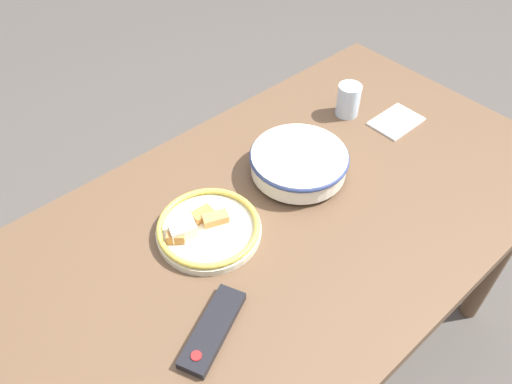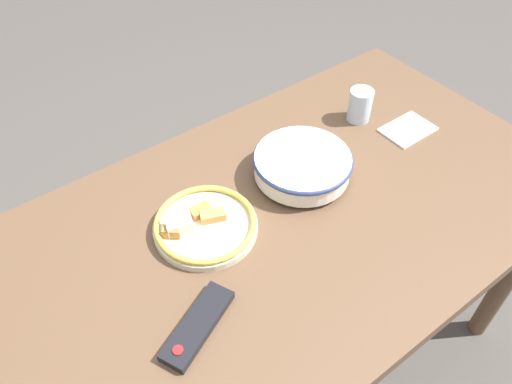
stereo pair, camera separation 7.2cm
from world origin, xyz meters
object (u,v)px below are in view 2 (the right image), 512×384
object	(u,v)px
noodle_bowl	(302,165)
drinking_glass	(360,105)
food_plate	(204,225)
tv_remote	(198,325)

from	to	relation	value
noodle_bowl	drinking_glass	distance (m)	0.30
noodle_bowl	drinking_glass	world-z (taller)	drinking_glass
food_plate	tv_remote	bearing A→B (deg)	54.48
tv_remote	food_plate	bearing A→B (deg)	-60.40
noodle_bowl	tv_remote	xyz separation A→B (m)	(0.44, 0.21, -0.03)
tv_remote	drinking_glass	world-z (taller)	drinking_glass
drinking_glass	noodle_bowl	bearing A→B (deg)	16.68
noodle_bowl	tv_remote	distance (m)	0.49
noodle_bowl	drinking_glass	size ratio (longest dim) A/B	2.64
noodle_bowl	food_plate	bearing A→B (deg)	0.40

